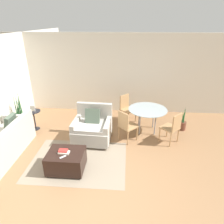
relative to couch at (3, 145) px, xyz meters
name	(u,v)px	position (x,y,z in m)	size (l,w,h in m)	color
ground_plane	(94,181)	(2.38, -0.74, -0.30)	(20.00, 20.00, 0.00)	#936B47
wall_back	(109,74)	(2.38, 2.99, 1.07)	(12.00, 0.06, 2.75)	silver
area_rug	(79,161)	(1.91, -0.09, -0.30)	(2.27, 1.70, 0.01)	gray
couch	(3,145)	(0.00, 0.00, 0.00)	(0.88, 1.94, 0.91)	#B2ADA3
armchair	(92,128)	(2.10, 0.87, 0.07)	(1.05, 0.96, 0.98)	#B2ADA3
ottoman	(66,160)	(1.72, -0.41, -0.05)	(0.80, 0.65, 0.46)	black
book_stack	(64,152)	(1.68, -0.42, 0.19)	(0.25, 0.16, 0.06)	beige
tv_remote_primary	(63,157)	(1.71, -0.56, 0.16)	(0.14, 0.13, 0.01)	#B7B7BC
potted_plant	(21,119)	(-0.25, 1.44, 0.00)	(0.33, 0.33, 1.22)	brown
side_table	(34,117)	(0.22, 1.34, 0.13)	(0.43, 0.43, 0.61)	black
picture_frame	(32,108)	(0.22, 1.34, 0.40)	(0.16, 0.07, 0.18)	silver
dining_table	(148,111)	(3.65, 1.51, 0.35)	(1.14, 1.14, 0.72)	#99A8AD
dining_chair_near_left	(126,125)	(3.03, 0.88, 0.22)	(0.59, 0.59, 0.90)	tan
dining_chair_near_right	(173,126)	(4.28, 0.88, 0.22)	(0.59, 0.59, 0.90)	tan
dining_chair_far_left	(126,107)	(3.03, 2.13, 0.22)	(0.59, 0.59, 0.90)	tan
potted_plant_small	(182,123)	(4.76, 1.67, -0.09)	(0.23, 0.23, 0.75)	brown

